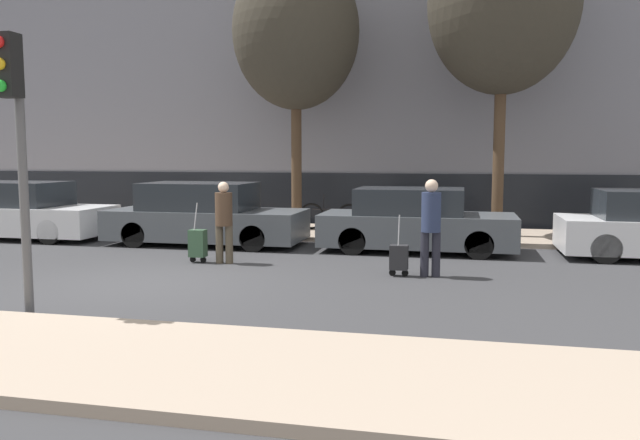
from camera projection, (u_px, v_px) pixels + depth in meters
The scene contains 14 objects.
ground_plane at pixel (143, 284), 10.44m from camera, with size 80.00×80.00×0.00m, color #38383A.
sidewalk_far at pixel (268, 231), 17.22m from camera, with size 28.00×3.00×0.12m.
building_facade at pixel (299, 32), 20.00m from camera, with size 28.00×2.67×12.19m.
parked_car_0 at pixel (19, 212), 16.05m from camera, with size 4.61×1.86×1.46m.
parked_car_1 at pixel (204, 216), 14.93m from camera, with size 4.67×1.84×1.49m.
parked_car_2 at pixel (415, 222), 13.87m from camera, with size 4.27×1.79×1.41m.
pedestrian_left at pixel (224, 218), 12.30m from camera, with size 0.35×0.34×1.62m.
trolley_left at pixel (198, 243), 12.44m from camera, with size 0.34×0.29×1.20m.
pedestrian_right at pixel (431, 222), 10.93m from camera, with size 0.35×0.34×1.72m.
trolley_right at pixel (399, 257), 11.05m from camera, with size 0.34×0.29×1.10m.
traffic_light at pixel (14, 118), 7.97m from camera, with size 0.28×0.47×3.67m.
parked_bicycle at pixel (330, 216), 16.93m from camera, with size 1.77×0.06×0.96m.
bare_tree_near_crossing at pixel (503, 3), 15.13m from camera, with size 3.65×3.65×7.96m.
bare_tree_down_street at pixel (296, 32), 16.53m from camera, with size 3.37×3.37×7.35m.
Camera 1 is at (5.15, -9.37, 2.15)m, focal length 35.00 mm.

